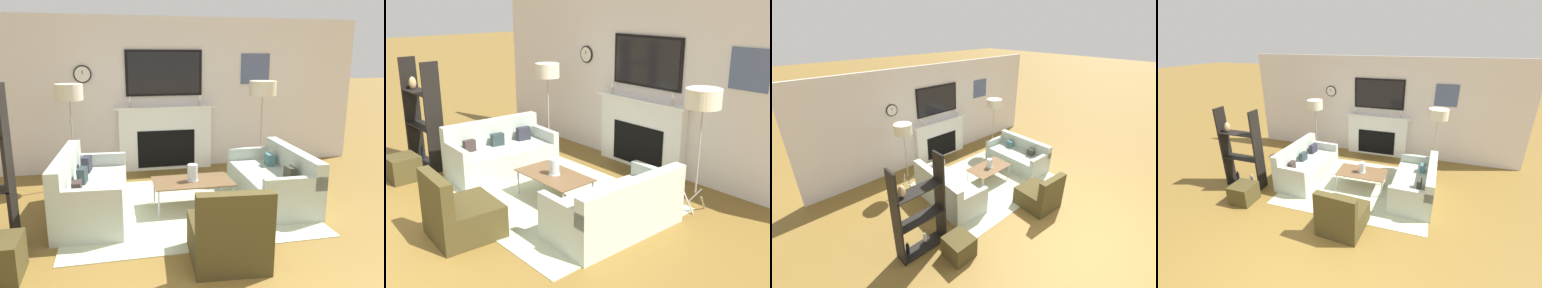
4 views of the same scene
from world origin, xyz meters
TOP-DOWN VIEW (x-y plane):
  - ground_plane at (0.00, 0.00)m, footprint 60.00×60.00m
  - fireplace_wall at (0.00, 4.70)m, footprint 7.42×0.28m
  - area_rug at (0.00, 2.71)m, footprint 3.14×2.42m
  - couch_left at (-1.26, 2.72)m, footprint 0.90×1.69m
  - couch_right at (1.26, 2.71)m, footprint 0.85×1.66m
  - armchair at (0.14, 1.27)m, footprint 0.79×0.82m
  - coffee_table at (0.09, 2.71)m, footprint 1.07×0.60m
  - hurricane_candle at (0.09, 2.72)m, footprint 0.16×0.16m
  - floor_lamp_left at (-1.55, 3.91)m, footprint 0.41×0.41m
  - floor_lamp_right at (1.55, 3.91)m, footprint 0.45×0.45m
  - shelf_unit at (-2.44, 2.00)m, footprint 0.89×0.28m
  - ottoman at (-2.04, 1.45)m, footprint 0.45×0.45m

SIDE VIEW (x-z plane):
  - ground_plane at x=0.00m, z-range 0.00..0.00m
  - area_rug at x=0.00m, z-range 0.00..0.01m
  - ottoman at x=-2.04m, z-range 0.00..0.38m
  - armchair at x=0.14m, z-range -0.15..0.68m
  - couch_right at x=1.26m, z-range -0.10..0.65m
  - couch_left at x=-1.26m, z-range -0.12..0.72m
  - coffee_table at x=0.09m, z-range 0.17..0.55m
  - hurricane_candle at x=0.09m, z-range 0.37..0.59m
  - shelf_unit at x=-2.44m, z-range -0.06..1.71m
  - fireplace_wall at x=0.00m, z-range -0.13..2.57m
  - floor_lamp_left at x=-1.55m, z-range 0.66..2.29m
  - floor_lamp_right at x=1.55m, z-range 0.67..2.30m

